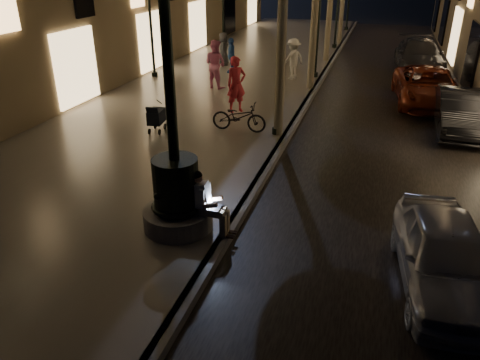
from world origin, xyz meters
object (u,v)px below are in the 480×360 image
(car_third, at_px, (428,87))
(pedestrian_pink, at_px, (215,64))
(pedestrian_white, at_px, (293,59))
(pedestrian_blue, at_px, (231,55))
(fountain_lamppost, at_px, (176,182))
(pedestrian_dark, at_px, (224,49))
(lamp_curb_b, at_px, (319,7))
(car_second, at_px, (460,112))
(seated_man_laptop, at_px, (206,201))
(car_front, at_px, (445,255))
(lamp_curb_a, at_px, (280,33))
(bicycle, at_px, (239,117))
(pedestrian_red, at_px, (236,85))
(lamp_left_b, at_px, (149,6))
(car_rear, at_px, (419,55))
(stroller, at_px, (156,117))

(car_third, bearing_deg, pedestrian_pink, -179.84)
(pedestrian_white, bearing_deg, pedestrian_blue, -58.34)
(fountain_lamppost, bearing_deg, car_third, 65.04)
(pedestrian_white, height_order, pedestrian_dark, pedestrian_white)
(pedestrian_blue, bearing_deg, lamp_curb_b, 83.69)
(car_second, relative_size, pedestrian_dark, 2.50)
(car_third, distance_m, pedestrian_dark, 10.21)
(seated_man_laptop, xyz_separation_m, car_front, (4.39, -0.21, -0.28))
(lamp_curb_a, xyz_separation_m, bicycle, (-1.21, -0.05, -2.58))
(pedestrian_red, relative_size, pedestrian_pink, 0.99)
(lamp_curb_a, xyz_separation_m, pedestrian_dark, (-4.83, 9.27, -2.23))
(car_third, distance_m, pedestrian_red, 7.53)
(lamp_left_b, relative_size, pedestrian_red, 2.49)
(car_rear, bearing_deg, pedestrian_pink, -144.15)
(car_second, height_order, pedestrian_red, pedestrian_red)
(pedestrian_pink, bearing_deg, lamp_curb_b, -119.39)
(seated_man_laptop, relative_size, lamp_curb_b, 0.27)
(stroller, relative_size, pedestrian_dark, 0.62)
(lamp_left_b, height_order, pedestrian_pink, lamp_left_b)
(car_front, bearing_deg, pedestrian_dark, 114.56)
(seated_man_laptop, bearing_deg, car_third, 67.59)
(pedestrian_white, height_order, bicycle, pedestrian_white)
(car_rear, xyz_separation_m, bicycle, (-5.83, -11.79, -0.09))
(car_front, xyz_separation_m, car_third, (0.38, 11.76, 0.06))
(car_front, bearing_deg, fountain_lamppost, 171.66)
(stroller, height_order, car_front, car_front)
(lamp_curb_b, height_order, pedestrian_white, lamp_curb_b)
(fountain_lamppost, distance_m, car_rear, 18.52)
(pedestrian_pink, xyz_separation_m, pedestrian_dark, (-1.13, 4.43, -0.18))
(pedestrian_white, distance_m, bicycle, 7.41)
(pedestrian_pink, bearing_deg, bicycle, 137.18)
(pedestrian_white, bearing_deg, seated_man_laptop, 43.01)
(lamp_left_b, bearing_deg, pedestrian_dark, 55.25)
(lamp_curb_b, bearing_deg, stroller, -112.25)
(seated_man_laptop, relative_size, pedestrian_white, 0.74)
(fountain_lamppost, xyz_separation_m, car_front, (5.00, -0.21, -0.59))
(seated_man_laptop, relative_size, pedestrian_red, 0.68)
(car_front, xyz_separation_m, bicycle, (-5.51, 6.15, 0.04))
(stroller, bearing_deg, car_rear, 49.77)
(seated_man_laptop, relative_size, pedestrian_pink, 0.67)
(pedestrian_blue, bearing_deg, car_rear, 105.04)
(pedestrian_white, xyz_separation_m, pedestrian_dark, (-3.90, 1.93, -0.08))
(pedestrian_dark, bearing_deg, car_third, -127.42)
(car_third, bearing_deg, pedestrian_white, 157.62)
(lamp_curb_a, relative_size, pedestrian_blue, 2.99)
(car_third, relative_size, pedestrian_pink, 2.50)
(lamp_left_b, distance_m, car_third, 12.06)
(stroller, height_order, pedestrian_pink, pedestrian_pink)
(pedestrian_dark, bearing_deg, pedestrian_white, -132.38)
(car_third, relative_size, pedestrian_red, 2.53)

